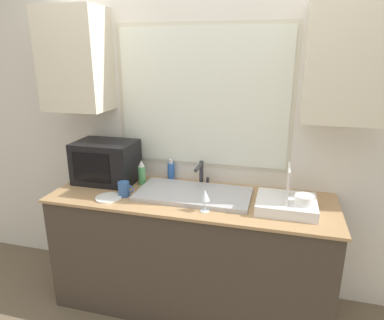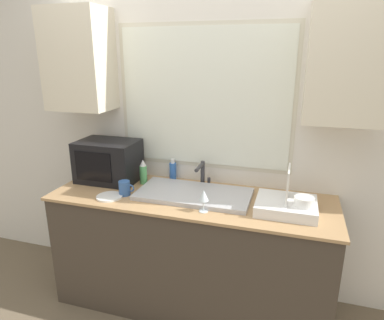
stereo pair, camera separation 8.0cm
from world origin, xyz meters
name	(u,v)px [view 1 (the left image)]	position (x,y,z in m)	size (l,w,h in m)	color
countertop	(191,251)	(0.00, 0.32, 0.44)	(1.99, 0.67, 0.88)	#42382D
wall_back	(202,116)	(0.00, 0.64, 1.40)	(6.00, 0.38, 2.60)	silver
sink_basin	(194,194)	(0.02, 0.33, 0.90)	(0.80, 0.40, 0.03)	#B2B2B7
faucet	(201,172)	(0.02, 0.53, 1.00)	(0.08, 0.19, 0.19)	#333338
microwave	(106,162)	(-0.71, 0.44, 1.04)	(0.46, 0.33, 0.32)	black
dish_rack	(288,203)	(0.66, 0.27, 0.93)	(0.38, 0.33, 0.29)	white
spray_bottle	(142,173)	(-0.43, 0.45, 0.98)	(0.06, 0.06, 0.19)	#59B266
soap_bottle	(171,171)	(-0.24, 0.60, 0.96)	(0.05, 0.05, 0.17)	blue
mug_near_sink	(124,189)	(-0.46, 0.21, 0.94)	(0.12, 0.08, 0.10)	#335999
wine_glass	(205,196)	(0.15, 0.11, 0.99)	(0.06, 0.06, 0.15)	silver
small_plate	(109,198)	(-0.54, 0.13, 0.89)	(0.18, 0.18, 0.01)	white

